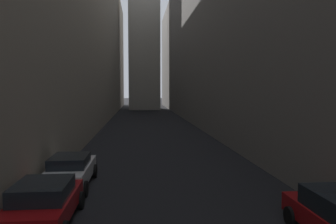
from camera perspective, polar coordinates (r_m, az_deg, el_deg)
name	(u,v)px	position (r m, az deg, el deg)	size (l,w,h in m)	color
ground_plane	(150,126)	(39.38, -3.20, -2.51)	(264.00, 264.00, 0.00)	black
building_block_left	(51,19)	(43.24, -19.62, 14.99)	(12.39, 108.00, 25.76)	gray
building_block_right	(243,30)	(43.86, 12.92, 13.77)	(12.89, 108.00, 23.97)	slate
parked_car_left_third	(44,202)	(11.73, -20.74, -14.43)	(2.03, 4.03, 1.45)	maroon
parked_car_left_far	(71,170)	(15.64, -16.58, -9.70)	(1.93, 4.37, 1.46)	silver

